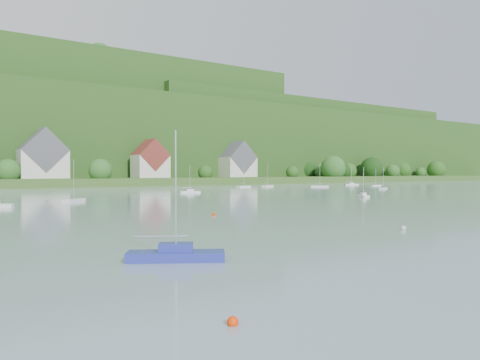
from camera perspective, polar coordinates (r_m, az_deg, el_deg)
name	(u,v)px	position (r m, az deg, el deg)	size (l,w,h in m)	color
far_shore_strip	(22,182)	(191.54, -25.01, -0.25)	(600.00, 60.00, 3.00)	#335720
village_building_2	(43,158)	(180.65, -22.85, 2.48)	(16.00, 11.44, 18.00)	beige
village_building_3	(150,162)	(190.72, -10.86, 2.21)	(13.00, 10.40, 15.50)	beige
village_building_4	(238,163)	(215.93, -0.25, 2.12)	(15.00, 10.40, 16.50)	beige
near_sailboat_1	(176,254)	(28.72, -7.80, -8.88)	(5.84, 4.35, 7.85)	#263098
mooring_buoy_0	(233,325)	(17.10, -0.90, -17.24)	(0.42, 0.42, 0.42)	#FC3804
mooring_buoy_1	(403,230)	(46.07, 19.24, -5.73)	(0.48, 0.48, 0.48)	silver
mooring_buoy_3	(214,215)	(57.74, -3.19, -4.32)	(0.46, 0.46, 0.46)	#FC3804
far_sailboat_cluster	(119,193)	(115.98, -14.55, -1.49)	(205.46, 75.73, 8.71)	silver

